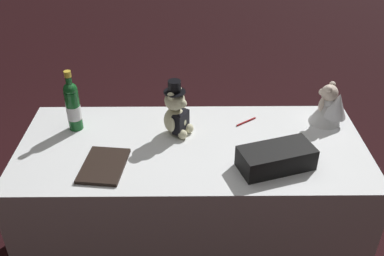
{
  "coord_description": "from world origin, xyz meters",
  "views": [
    {
      "loc": [
        0.01,
        1.78,
        2.03
      ],
      "look_at": [
        0.0,
        0.0,
        0.88
      ],
      "focal_mm": 40.9,
      "sensor_mm": 36.0,
      "label": 1
    }
  ],
  "objects_px": {
    "signing_pen": "(245,122)",
    "gift_case_black": "(276,158)",
    "teddy_bear_bride": "(330,106)",
    "champagne_bottle": "(73,105)",
    "teddy_bear_groom": "(177,113)",
    "guestbook": "(104,166)"
  },
  "relations": [
    {
      "from": "gift_case_black",
      "to": "teddy_bear_groom",
      "type": "bearing_deg",
      "value": -32.27
    },
    {
      "from": "teddy_bear_groom",
      "to": "champagne_bottle",
      "type": "bearing_deg",
      "value": -5.17
    },
    {
      "from": "teddy_bear_groom",
      "to": "champagne_bottle",
      "type": "height_order",
      "value": "champagne_bottle"
    },
    {
      "from": "signing_pen",
      "to": "gift_case_black",
      "type": "height_order",
      "value": "gift_case_black"
    },
    {
      "from": "gift_case_black",
      "to": "champagne_bottle",
      "type": "bearing_deg",
      "value": -18.88
    },
    {
      "from": "teddy_bear_bride",
      "to": "gift_case_black",
      "type": "height_order",
      "value": "teddy_bear_bride"
    },
    {
      "from": "teddy_bear_groom",
      "to": "signing_pen",
      "type": "bearing_deg",
      "value": -165.44
    },
    {
      "from": "signing_pen",
      "to": "teddy_bear_groom",
      "type": "bearing_deg",
      "value": 14.56
    },
    {
      "from": "champagne_bottle",
      "to": "signing_pen",
      "type": "xyz_separation_m",
      "value": [
        -0.9,
        -0.05,
        -0.13
      ]
    },
    {
      "from": "teddy_bear_bride",
      "to": "champagne_bottle",
      "type": "height_order",
      "value": "champagne_bottle"
    },
    {
      "from": "teddy_bear_groom",
      "to": "gift_case_black",
      "type": "height_order",
      "value": "teddy_bear_groom"
    },
    {
      "from": "guestbook",
      "to": "signing_pen",
      "type": "bearing_deg",
      "value": -144.62
    },
    {
      "from": "teddy_bear_groom",
      "to": "teddy_bear_bride",
      "type": "height_order",
      "value": "teddy_bear_groom"
    },
    {
      "from": "signing_pen",
      "to": "gift_case_black",
      "type": "xyz_separation_m",
      "value": [
        -0.09,
        0.39,
        0.05
      ]
    },
    {
      "from": "champagne_bottle",
      "to": "teddy_bear_groom",
      "type": "bearing_deg",
      "value": 174.83
    },
    {
      "from": "signing_pen",
      "to": "gift_case_black",
      "type": "distance_m",
      "value": 0.4
    },
    {
      "from": "teddy_bear_bride",
      "to": "signing_pen",
      "type": "height_order",
      "value": "teddy_bear_bride"
    },
    {
      "from": "teddy_bear_groom",
      "to": "gift_case_black",
      "type": "xyz_separation_m",
      "value": [
        -0.46,
        0.29,
        -0.07
      ]
    },
    {
      "from": "gift_case_black",
      "to": "teddy_bear_bride",
      "type": "bearing_deg",
      "value": -131.68
    },
    {
      "from": "teddy_bear_groom",
      "to": "guestbook",
      "type": "distance_m",
      "value": 0.45
    },
    {
      "from": "champagne_bottle",
      "to": "gift_case_black",
      "type": "bearing_deg",
      "value": 161.12
    },
    {
      "from": "guestbook",
      "to": "teddy_bear_groom",
      "type": "bearing_deg",
      "value": -132.52
    }
  ]
}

